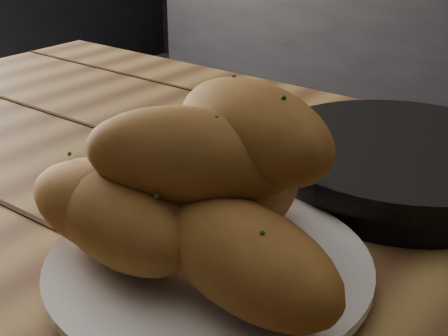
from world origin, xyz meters
TOP-DOWN VIEW (x-y plane):
  - floor at (0.00, 0.00)m, footprint 4.00×4.00m
  - table at (0.59, -0.63)m, footprint 1.47×0.84m
  - plate at (0.59, -0.71)m, footprint 0.26×0.26m
  - bread_rolls at (0.58, -0.71)m, footprint 0.30×0.25m
  - skillet at (0.64, -0.45)m, footprint 0.42×0.28m

SIDE VIEW (x-z plane):
  - floor at x=0.00m, z-range 0.00..0.00m
  - table at x=0.59m, z-range 0.27..1.02m
  - plate at x=0.59m, z-range 0.75..0.77m
  - skillet at x=0.64m, z-range 0.75..0.80m
  - bread_rolls at x=0.58m, z-range 0.75..0.89m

